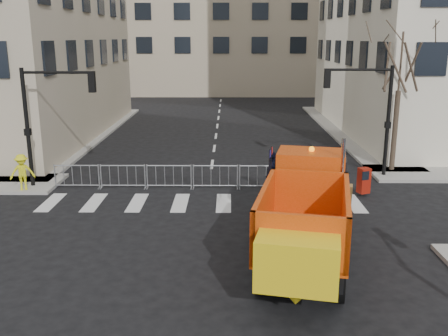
{
  "coord_description": "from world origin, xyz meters",
  "views": [
    {
      "loc": [
        0.92,
        -14.13,
        6.66
      ],
      "look_at": [
        0.74,
        2.5,
        2.29
      ],
      "focal_mm": 40.0,
      "sensor_mm": 36.0,
      "label": 1
    }
  ],
  "objects_px": {
    "cop_a": "(304,192)",
    "cop_b": "(309,195)",
    "plow_truck": "(306,211)",
    "newspaper_box": "(364,181)",
    "cop_c": "(273,175)",
    "worker": "(22,172)"
  },
  "relations": [
    {
      "from": "cop_a",
      "to": "cop_b",
      "type": "xyz_separation_m",
      "value": [
        0.19,
        -0.05,
        -0.12
      ]
    },
    {
      "from": "plow_truck",
      "to": "newspaper_box",
      "type": "relative_size",
      "value": 8.77
    },
    {
      "from": "cop_c",
      "to": "plow_truck",
      "type": "bearing_deg",
      "value": 36.28
    },
    {
      "from": "plow_truck",
      "to": "cop_c",
      "type": "relative_size",
      "value": 4.83
    },
    {
      "from": "cop_b",
      "to": "cop_c",
      "type": "bearing_deg",
      "value": -66.84
    },
    {
      "from": "cop_c",
      "to": "cop_a",
      "type": "bearing_deg",
      "value": 55.72
    },
    {
      "from": "plow_truck",
      "to": "cop_a",
      "type": "relative_size",
      "value": 5.04
    },
    {
      "from": "cop_a",
      "to": "plow_truck",
      "type": "bearing_deg",
      "value": 68.75
    },
    {
      "from": "worker",
      "to": "cop_b",
      "type": "bearing_deg",
      "value": -35.83
    },
    {
      "from": "cop_a",
      "to": "worker",
      "type": "distance_m",
      "value": 12.22
    },
    {
      "from": "cop_b",
      "to": "cop_c",
      "type": "height_order",
      "value": "cop_c"
    },
    {
      "from": "cop_b",
      "to": "newspaper_box",
      "type": "height_order",
      "value": "cop_b"
    },
    {
      "from": "cop_b",
      "to": "worker",
      "type": "distance_m",
      "value": 12.42
    },
    {
      "from": "plow_truck",
      "to": "worker",
      "type": "height_order",
      "value": "plow_truck"
    },
    {
      "from": "plow_truck",
      "to": "cop_c",
      "type": "distance_m",
      "value": 6.34
    },
    {
      "from": "cop_c",
      "to": "newspaper_box",
      "type": "height_order",
      "value": "cop_c"
    },
    {
      "from": "cop_a",
      "to": "cop_b",
      "type": "distance_m",
      "value": 0.23
    },
    {
      "from": "cop_c",
      "to": "cop_b",
      "type": "bearing_deg",
      "value": 59.19
    },
    {
      "from": "newspaper_box",
      "to": "cop_a",
      "type": "bearing_deg",
      "value": -161.6
    },
    {
      "from": "cop_b",
      "to": "newspaper_box",
      "type": "xyz_separation_m",
      "value": [
        2.75,
        2.48,
        -0.13
      ]
    },
    {
      "from": "newspaper_box",
      "to": "cop_b",
      "type": "bearing_deg",
      "value": -159.14
    },
    {
      "from": "cop_a",
      "to": "newspaper_box",
      "type": "xyz_separation_m",
      "value": [
        2.94,
        2.44,
        -0.26
      ]
    }
  ]
}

